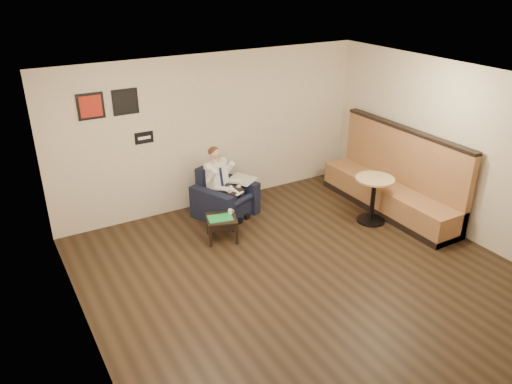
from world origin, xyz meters
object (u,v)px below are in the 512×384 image
green_folder (220,218)px  cafe_table (373,200)px  side_table (222,228)px  smartphone (223,213)px  armchair (225,193)px  coffee_mug (230,212)px  seated_man (230,186)px  banquette (391,172)px

green_folder → cafe_table: size_ratio=0.47×
side_table → green_folder: (-0.03, -0.01, 0.20)m
green_folder → smartphone: (0.12, 0.13, -0.00)m
green_folder → side_table: bearing=14.4°
armchair → coffee_mug: 0.75m
armchair → smartphone: bearing=-142.7°
seated_man → cafe_table: seated_man is taller
side_table → coffee_mug: size_ratio=5.79×
banquette → seated_man: bearing=155.3°
coffee_mug → banquette: bearing=-11.9°
banquette → coffee_mug: bearing=168.1°
green_folder → smartphone: green_folder is taller
side_table → banquette: 3.24m
side_table → cafe_table: bearing=-16.7°
seated_man → banquette: banquette is taller
seated_man → side_table: size_ratio=2.50×
coffee_mug → green_folder: bearing=-165.6°
coffee_mug → banquette: size_ratio=0.03×
armchair → seated_man: (0.04, -0.11, 0.16)m
seated_man → side_table: (-0.49, -0.64, -0.41)m
seated_man → banquette: size_ratio=0.41×
cafe_table → green_folder: bearing=163.7°
cafe_table → seated_man: bearing=145.8°
smartphone → side_table: bearing=-97.4°
side_table → banquette: (3.14, -0.57, 0.56)m
side_table → smartphone: bearing=53.4°
green_folder → banquette: (3.17, -0.57, 0.36)m
seated_man → cafe_table: 2.52m
coffee_mug → banquette: 3.04m
side_table → banquette: banquette is taller
green_folder → cafe_table: 2.71m
armchair → coffee_mug: bearing=-133.5°
banquette → cafe_table: (-0.57, -0.20, -0.34)m
green_folder → armchair: bearing=57.8°
cafe_table → side_table: bearing=163.3°
smartphone → armchair: bearing=89.6°
armchair → seated_man: 0.20m
seated_man → green_folder: bearing=-151.8°
smartphone → coffee_mug: bearing=-7.1°
banquette → side_table: bearing=169.6°
seated_man → armchair: bearing=90.0°
side_table → green_folder: size_ratio=1.22×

